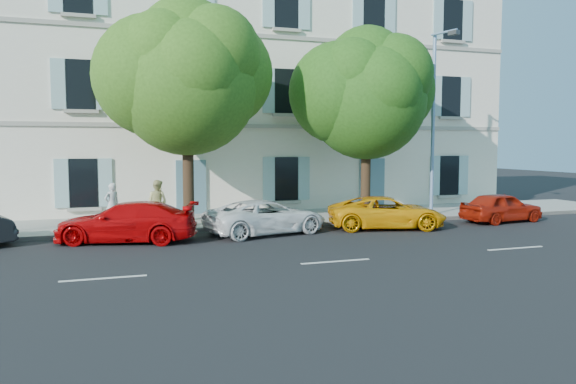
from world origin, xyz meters
name	(u,v)px	position (x,y,z in m)	size (l,w,h in m)	color
ground	(288,238)	(0.00, 0.00, 0.00)	(90.00, 90.00, 0.00)	black
sidewalk	(253,220)	(0.00, 4.45, 0.07)	(36.00, 4.50, 0.15)	#A09E96
kerb	(268,227)	(0.00, 2.28, 0.08)	(36.00, 0.16, 0.16)	#9E998E
building	(222,88)	(0.00, 10.20, 6.00)	(28.00, 7.00, 12.00)	white
car_red_coupe	(126,222)	(-5.22, 1.03, 0.66)	(1.85, 4.54, 1.32)	#B90507
car_white_coupe	(266,217)	(-0.44, 1.12, 0.61)	(2.03, 4.41, 1.23)	white
car_yellow_supercar	(387,213)	(4.26, 0.90, 0.61)	(2.03, 4.39, 1.22)	#F09F0A
car_red_hatchback	(501,207)	(9.57, 0.96, 0.61)	(1.45, 3.60, 1.23)	#A21A0A
tree_left	(187,84)	(-2.88, 2.99, 5.36)	(5.23, 5.23, 8.10)	#3A2819
tree_right	(367,100)	(4.48, 3.13, 4.99)	(4.90, 4.90, 7.55)	#3A2819
street_lamp	(435,113)	(7.60, 2.88, 4.49)	(0.42, 1.65, 7.67)	#7293BF
pedestrian_a	(112,205)	(-5.58, 3.87, 0.95)	(0.59, 0.38, 1.61)	silver
pedestrian_b	(157,202)	(-3.93, 3.88, 0.99)	(0.82, 0.64, 1.69)	#CBC582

